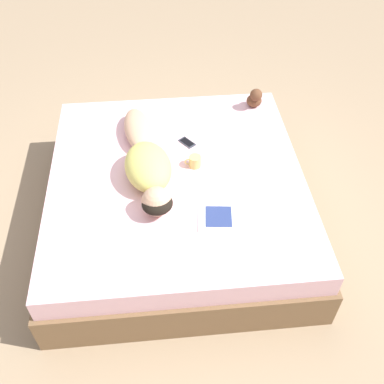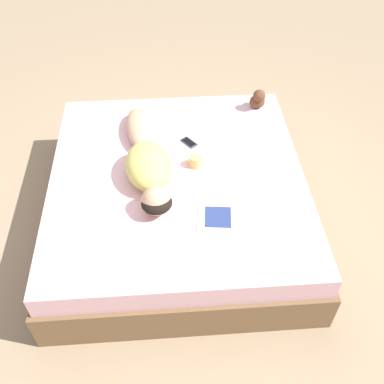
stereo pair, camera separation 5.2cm
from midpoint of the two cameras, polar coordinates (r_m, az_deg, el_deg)
ground_plane at (r=3.74m, az=-2.18°, el=-3.53°), size 12.00×12.00×0.00m
bed at (r=3.55m, az=-2.29°, el=-0.86°), size 1.96×2.08×0.51m
person at (r=3.33m, az=-6.18°, el=3.68°), size 0.42×1.27×0.23m
open_magazine at (r=3.08m, az=5.37°, el=-3.21°), size 0.58×0.33×0.01m
coffee_mug at (r=3.41m, az=-0.08°, el=3.93°), size 0.13×0.09×0.09m
cell_phone at (r=3.64m, az=-1.04°, el=6.30°), size 0.14×0.16×0.01m
plush_toy at (r=4.02m, az=7.62°, el=11.70°), size 0.13×0.16×0.20m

